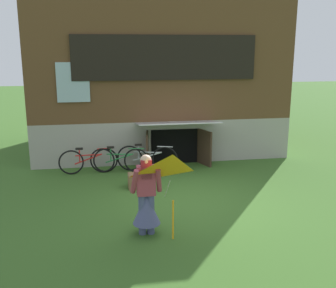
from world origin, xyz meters
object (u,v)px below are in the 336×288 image
at_px(bicycle_red, 88,161).
at_px(bicycle_silver, 147,158).
at_px(person, 146,201).
at_px(wooden_crate, 138,181).
at_px(kite, 173,178).
at_px(bicycle_green, 119,160).

bearing_deg(bicycle_red, bicycle_silver, -6.67).
bearing_deg(bicycle_silver, bicycle_red, -167.20).
height_order(person, wooden_crate, person).
height_order(person, kite, kite).
relative_size(person, kite, 0.99).
xyz_separation_m(bicycle_silver, bicycle_green, (-0.78, 0.01, -0.02)).
xyz_separation_m(bicycle_silver, wooden_crate, (-0.39, -1.32, -0.20)).
distance_m(person, bicycle_silver, 3.95).
relative_size(kite, bicycle_green, 0.96).
bearing_deg(bicycle_red, wooden_crate, -52.17).
xyz_separation_m(bicycle_green, bicycle_red, (-0.85, 0.08, -0.00)).
bearing_deg(bicycle_silver, wooden_crate, -90.51).
bearing_deg(person, bicycle_green, 118.70).
bearing_deg(kite, wooden_crate, 95.66).
distance_m(bicycle_green, wooden_crate, 1.40).
relative_size(bicycle_green, wooden_crate, 3.40).
xyz_separation_m(kite, bicycle_red, (-1.55, 4.55, -0.90)).
relative_size(person, bicycle_silver, 0.92).
distance_m(bicycle_silver, bicycle_red, 1.64).
bearing_deg(person, bicycle_red, 130.38).
relative_size(bicycle_silver, bicycle_green, 1.03).
relative_size(bicycle_green, bicycle_red, 1.00).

